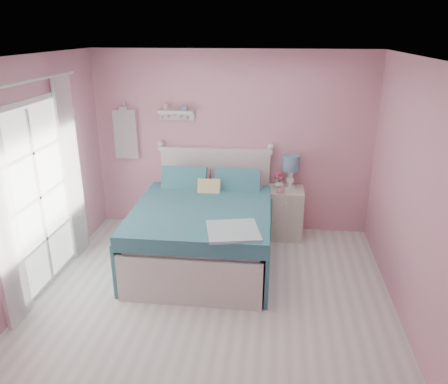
% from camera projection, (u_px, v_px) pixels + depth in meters
% --- Properties ---
extents(floor, '(4.50, 4.50, 0.00)m').
position_uv_depth(floor, '(209.00, 313.00, 4.65)').
color(floor, beige).
rests_on(floor, ground).
extents(room_shell, '(4.50, 4.50, 4.50)m').
position_uv_depth(room_shell, '(206.00, 172.00, 4.10)').
color(room_shell, pink).
rests_on(room_shell, floor).
extents(bed, '(1.70, 2.14, 1.23)m').
position_uv_depth(bed, '(204.00, 230.00, 5.63)').
color(bed, silver).
rests_on(bed, floor).
extents(nightstand, '(0.50, 0.49, 0.73)m').
position_uv_depth(nightstand, '(285.00, 213.00, 6.28)').
color(nightstand, beige).
rests_on(nightstand, floor).
extents(table_lamp, '(0.24, 0.24, 0.48)m').
position_uv_depth(table_lamp, '(291.00, 165.00, 6.09)').
color(table_lamp, white).
rests_on(table_lamp, nightstand).
extents(vase, '(0.17, 0.17, 0.14)m').
position_uv_depth(vase, '(279.00, 184.00, 6.16)').
color(vase, silver).
rests_on(vase, nightstand).
extents(teacup, '(0.12, 0.12, 0.08)m').
position_uv_depth(teacup, '(281.00, 190.00, 5.99)').
color(teacup, '#D08B9A').
rests_on(teacup, nightstand).
extents(roses, '(0.14, 0.11, 0.12)m').
position_uv_depth(roses, '(279.00, 176.00, 6.11)').
color(roses, '#BE4067').
rests_on(roses, vase).
extents(wall_shelf, '(0.50, 0.15, 0.25)m').
position_uv_depth(wall_shelf, '(176.00, 113.00, 6.17)').
color(wall_shelf, silver).
rests_on(wall_shelf, room_shell).
extents(hanging_dress, '(0.34, 0.03, 0.72)m').
position_uv_depth(hanging_dress, '(126.00, 134.00, 6.36)').
color(hanging_dress, white).
rests_on(hanging_dress, room_shell).
extents(french_door, '(0.04, 1.32, 2.16)m').
position_uv_depth(french_door, '(39.00, 198.00, 4.87)').
color(french_door, silver).
rests_on(french_door, floor).
extents(curtain_near, '(0.04, 0.40, 2.32)m').
position_uv_depth(curtain_near, '(2.00, 216.00, 4.14)').
color(curtain_near, white).
rests_on(curtain_near, floor).
extents(curtain_far, '(0.04, 0.40, 2.32)m').
position_uv_depth(curtain_far, '(72.00, 169.00, 5.52)').
color(curtain_far, white).
rests_on(curtain_far, floor).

